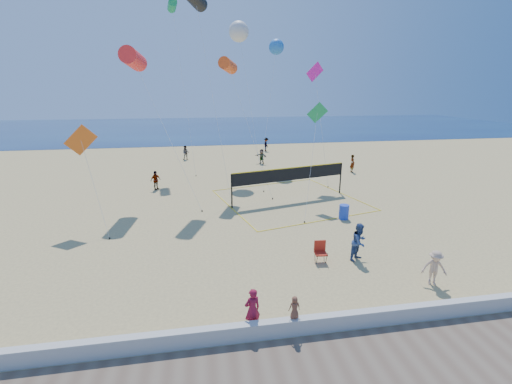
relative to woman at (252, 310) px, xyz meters
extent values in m
plane|color=tan|center=(2.04, 2.55, -0.78)|extent=(120.00, 120.00, 0.00)
cube|color=#101E4B|center=(2.04, 64.55, -0.76)|extent=(140.00, 50.00, 0.03)
cube|color=#B5B5B0|center=(2.04, -0.45, -0.48)|extent=(32.00, 0.30, 0.60)
cube|color=brown|center=(2.04, -2.45, -0.76)|extent=(32.00, 3.60, 0.03)
imported|color=maroon|center=(0.00, 0.00, 0.00)|extent=(0.65, 0.53, 1.55)
imported|color=brown|center=(1.32, -0.40, 0.21)|extent=(0.40, 0.27, 0.78)
imported|color=navy|center=(5.72, 4.07, 0.13)|extent=(1.12, 1.06, 1.82)
imported|color=tan|center=(7.79, 1.53, -0.02)|extent=(1.11, 0.86, 1.51)
imported|color=gray|center=(-5.04, 17.84, -0.01)|extent=(0.92, 0.87, 1.54)
imported|color=gray|center=(5.13, 26.20, 0.02)|extent=(1.34, 1.40, 1.59)
imported|color=gray|center=(13.11, 20.92, 0.08)|extent=(0.42, 0.63, 1.71)
imported|color=gray|center=(-3.00, 29.86, 0.02)|extent=(0.85, 0.70, 1.59)
imported|color=gray|center=(7.15, 33.88, 0.09)|extent=(0.77, 1.19, 1.73)
cube|color=#AE2213|center=(3.86, 4.09, -0.33)|extent=(0.58, 0.54, 0.06)
cube|color=#AE2213|center=(3.88, 4.31, -0.03)|extent=(0.55, 0.09, 0.54)
cylinder|color=black|center=(3.63, 3.91, -0.53)|extent=(0.05, 0.28, 0.71)
cylinder|color=black|center=(3.66, 4.31, -0.53)|extent=(0.05, 0.28, 0.71)
cylinder|color=black|center=(4.06, 3.88, -0.53)|extent=(0.05, 0.28, 0.71)
cylinder|color=black|center=(4.10, 4.27, -0.53)|extent=(0.05, 0.28, 0.71)
cylinder|color=#1D3EBE|center=(7.22, 9.22, -0.33)|extent=(0.77, 0.77, 0.90)
cylinder|color=black|center=(0.54, 12.38, 0.41)|extent=(0.10, 0.10, 2.37)
cylinder|color=black|center=(9.16, 14.51, 0.41)|extent=(0.10, 0.10, 2.37)
cube|color=black|center=(4.85, 13.44, 1.15)|extent=(8.63, 2.15, 0.89)
cube|color=yellow|center=(4.85, 13.44, 1.62)|extent=(8.63, 2.16, 0.06)
cube|color=yellow|center=(5.92, 9.13, -0.77)|extent=(8.83, 2.23, 0.02)
cube|color=yellow|center=(3.79, 17.75, -0.77)|extent=(8.83, 2.23, 0.02)
cylinder|color=#FF2826|center=(-5.58, 16.13, 8.93)|extent=(1.48, 2.89, 1.52)
cylinder|color=silver|center=(-3.53, 14.05, 4.10)|extent=(4.11, 4.17, 9.67)
cylinder|color=black|center=(-1.49, 11.98, -0.73)|extent=(0.08, 0.08, 0.10)
cylinder|color=silver|center=(-0.32, 15.52, 6.19)|extent=(1.85, 4.59, 13.84)
cylinder|color=black|center=(0.60, 13.23, -0.73)|extent=(0.08, 0.08, 0.10)
cylinder|color=#EC4D18|center=(0.94, 17.47, 8.67)|extent=(1.64, 2.32, 1.17)
cylinder|color=silver|center=(2.31, 15.64, 3.97)|extent=(2.76, 3.68, 9.40)
cylinder|color=black|center=(3.68, 13.81, -0.73)|extent=(0.08, 0.08, 0.10)
cube|color=orange|center=(-8.07, 11.17, 4.22)|extent=(1.81, 0.29, 1.80)
cylinder|color=silver|center=(-7.28, 9.80, 1.75)|extent=(1.60, 2.75, 4.96)
cylinder|color=black|center=(-6.49, 8.43, -0.73)|extent=(0.08, 0.08, 0.10)
cube|color=#1A984C|center=(6.67, 13.48, 5.43)|extent=(1.28, 0.77, 1.46)
cylinder|color=silver|center=(5.64, 11.22, 2.35)|extent=(2.07, 4.54, 6.17)
cylinder|color=black|center=(4.61, 8.96, -0.73)|extent=(0.08, 0.08, 0.10)
cube|color=#EF1BAF|center=(8.31, 19.25, 8.36)|extent=(1.63, 0.41, 1.65)
cylinder|color=silver|center=(8.59, 17.70, 3.82)|extent=(0.56, 3.11, 9.09)
cylinder|color=black|center=(8.86, 16.15, -0.73)|extent=(0.08, 0.08, 0.10)
sphere|color=silver|center=(2.52, 23.61, 11.92)|extent=(1.99, 1.99, 1.79)
cylinder|color=silver|center=(2.96, 19.69, 5.59)|extent=(0.88, 7.86, 12.65)
cylinder|color=black|center=(3.39, 15.76, -0.73)|extent=(0.08, 0.08, 0.10)
sphere|color=blue|center=(6.52, 25.96, 10.98)|extent=(1.73, 1.73, 1.48)
cylinder|color=silver|center=(5.08, 22.44, 5.12)|extent=(2.90, 7.07, 11.71)
cylinder|color=black|center=(3.64, 18.91, -0.73)|extent=(0.08, 0.08, 0.10)
cylinder|color=#1A984C|center=(-3.31, 26.59, 14.44)|extent=(1.05, 1.97, 1.03)
cylinder|color=silver|center=(-2.60, 24.19, 6.86)|extent=(1.44, 4.81, 15.17)
cylinder|color=black|center=(-1.88, 21.80, -0.73)|extent=(0.08, 0.08, 0.10)
camera|label=1|loc=(-1.49, -9.58, 7.00)|focal=24.00mm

